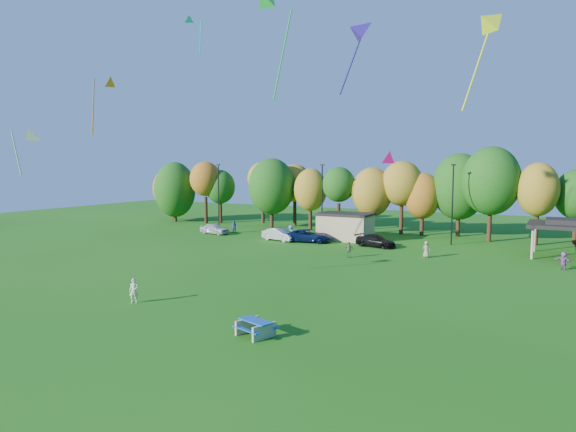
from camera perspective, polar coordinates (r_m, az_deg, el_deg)
The scene contains 22 objects.
ground at distance 24.71m, azimuth -5.10°, elevation -15.69°, with size 160.00×160.00×0.00m, color #19600F.
tree_line at distance 66.24m, azimuth 16.11°, elevation 2.82°, with size 93.57×10.55×11.15m.
lamp_posts at distance 60.32m, azimuth 17.81°, elevation 1.54°, with size 64.50×0.25×9.09m.
utility_building at distance 61.98m, azimuth 6.40°, elevation -1.14°, with size 6.30×4.30×3.25m.
pavilion at distance 56.55m, azimuth 29.25°, elevation -0.88°, with size 8.20×6.20×3.77m.
picnic_table at distance 27.74m, azimuth -3.62°, elevation -12.17°, with size 2.37×2.16×0.85m.
kite_flyer at distance 35.28m, azimuth -16.74°, elevation -7.96°, with size 0.59×0.39×1.63m, color beige.
car_a at distance 67.54m, azimuth -8.17°, elevation -1.40°, with size 1.66×4.13×1.41m, color silver.
car_b at distance 61.07m, azimuth -0.95°, elevation -2.06°, with size 1.56×4.48×1.48m, color #ACABB1.
car_c at distance 59.97m, azimuth 2.35°, elevation -2.20°, with size 2.48×5.37×1.49m, color #0A1941.
car_d at distance 57.21m, azimuth 9.72°, elevation -2.75°, with size 1.87×4.59×1.33m, color black.
far_person_0 at distance 50.33m, azimuth 6.79°, elevation -3.74°, with size 0.91×0.38×1.55m, color #606E43.
far_person_1 at distance 50.13m, azimuth 28.28°, elevation -4.40°, with size 1.48×0.47×1.59m, color purple.
far_person_2 at distance 51.80m, azimuth 15.12°, elevation -3.59°, with size 0.79×0.52×1.62m, color gray.
far_person_3 at distance 61.30m, azimuth 0.31°, elevation -1.88°, with size 1.16×0.67×1.80m, color #565FBD.
far_person_5 at distance 68.39m, azimuth -5.99°, elevation -1.20°, with size 0.79×0.61×1.62m, color #434594.
kite_1 at distance 58.81m, azimuth -10.87°, elevation 20.75°, with size 1.93×2.57×4.43m.
kite_5 at distance 26.92m, azimuth 11.12°, elevation 6.58°, with size 1.20×1.31×1.06m.
kite_10 at distance 32.61m, azimuth 8.44°, elevation 19.81°, with size 2.77×2.05×4.58m.
kite_11 at distance 30.96m, azimuth 21.93°, elevation 19.40°, with size 2.75×2.95×5.53m.
kite_13 at distance 37.88m, azimuth -26.69°, elevation 8.19°, with size 1.69×2.18×3.51m.
kite_14 at distance 48.00m, azimuth -19.24°, elevation 13.86°, with size 2.92×2.08×5.29m.
Camera 1 is at (12.63, -19.23, 9.01)m, focal length 32.00 mm.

